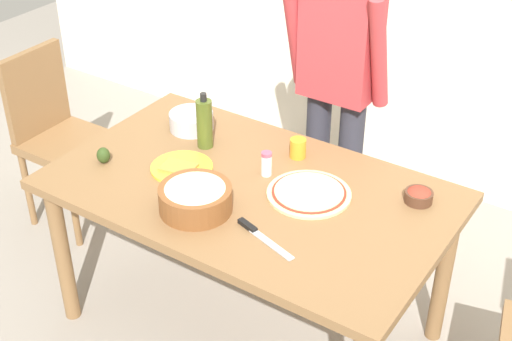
{
  "coord_description": "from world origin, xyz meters",
  "views": [
    {
      "loc": [
        1.35,
        -1.98,
        2.37
      ],
      "look_at": [
        0.0,
        0.05,
        0.81
      ],
      "focal_mm": 50.63,
      "sensor_mm": 36.0,
      "label": 1
    }
  ],
  "objects_px": {
    "olive_oil_bottle": "(204,123)",
    "pizza_raw_on_board": "(309,193)",
    "small_sauce_bowl": "(419,195)",
    "salt_shaker": "(267,164)",
    "dining_table": "(249,205)",
    "avocado": "(103,155)",
    "popcorn_bowl": "(195,196)",
    "chef_knife": "(258,234)",
    "cup_orange": "(298,148)",
    "chair_wooden_left": "(56,129)",
    "plate_with_slice": "(181,167)",
    "mixing_bowl_steel": "(191,121)",
    "person_cook": "(338,78)"
  },
  "relations": [
    {
      "from": "salt_shaker",
      "to": "pizza_raw_on_board",
      "type": "bearing_deg",
      "value": -8.31
    },
    {
      "from": "olive_oil_bottle",
      "to": "avocado",
      "type": "xyz_separation_m",
      "value": [
        -0.27,
        -0.35,
        -0.08
      ]
    },
    {
      "from": "mixing_bowl_steel",
      "to": "avocado",
      "type": "relative_size",
      "value": 2.86
    },
    {
      "from": "small_sauce_bowl",
      "to": "salt_shaker",
      "type": "xyz_separation_m",
      "value": [
        -0.6,
        -0.16,
        0.02
      ]
    },
    {
      "from": "dining_table",
      "to": "small_sauce_bowl",
      "type": "bearing_deg",
      "value": 24.69
    },
    {
      "from": "salt_shaker",
      "to": "small_sauce_bowl",
      "type": "bearing_deg",
      "value": 15.48
    },
    {
      "from": "pizza_raw_on_board",
      "to": "cup_orange",
      "type": "relative_size",
      "value": 3.93
    },
    {
      "from": "dining_table",
      "to": "pizza_raw_on_board",
      "type": "bearing_deg",
      "value": 19.41
    },
    {
      "from": "person_cook",
      "to": "small_sauce_bowl",
      "type": "relative_size",
      "value": 14.73
    },
    {
      "from": "chair_wooden_left",
      "to": "avocado",
      "type": "height_order",
      "value": "chair_wooden_left"
    },
    {
      "from": "cup_orange",
      "to": "salt_shaker",
      "type": "height_order",
      "value": "salt_shaker"
    },
    {
      "from": "pizza_raw_on_board",
      "to": "olive_oil_bottle",
      "type": "relative_size",
      "value": 1.31
    },
    {
      "from": "mixing_bowl_steel",
      "to": "chef_knife",
      "type": "xyz_separation_m",
      "value": [
        0.69,
        -0.49,
        -0.03
      ]
    },
    {
      "from": "olive_oil_bottle",
      "to": "salt_shaker",
      "type": "xyz_separation_m",
      "value": [
        0.35,
        -0.05,
        -0.06
      ]
    },
    {
      "from": "pizza_raw_on_board",
      "to": "mixing_bowl_steel",
      "type": "relative_size",
      "value": 1.67
    },
    {
      "from": "chair_wooden_left",
      "to": "olive_oil_bottle",
      "type": "height_order",
      "value": "olive_oil_bottle"
    },
    {
      "from": "chair_wooden_left",
      "to": "salt_shaker",
      "type": "height_order",
      "value": "chair_wooden_left"
    },
    {
      "from": "person_cook",
      "to": "olive_oil_bottle",
      "type": "height_order",
      "value": "person_cook"
    },
    {
      "from": "person_cook",
      "to": "popcorn_bowl",
      "type": "height_order",
      "value": "person_cook"
    },
    {
      "from": "pizza_raw_on_board",
      "to": "mixing_bowl_steel",
      "type": "distance_m",
      "value": 0.73
    },
    {
      "from": "plate_with_slice",
      "to": "avocado",
      "type": "distance_m",
      "value": 0.34
    },
    {
      "from": "popcorn_bowl",
      "to": "chef_knife",
      "type": "height_order",
      "value": "popcorn_bowl"
    },
    {
      "from": "cup_orange",
      "to": "salt_shaker",
      "type": "bearing_deg",
      "value": -100.08
    },
    {
      "from": "pizza_raw_on_board",
      "to": "avocado",
      "type": "relative_size",
      "value": 4.77
    },
    {
      "from": "mixing_bowl_steel",
      "to": "dining_table",
      "type": "bearing_deg",
      "value": -27.21
    },
    {
      "from": "person_cook",
      "to": "mixing_bowl_steel",
      "type": "xyz_separation_m",
      "value": [
        -0.47,
        -0.51,
        -0.14
      ]
    },
    {
      "from": "avocado",
      "to": "salt_shaker",
      "type": "bearing_deg",
      "value": 25.71
    },
    {
      "from": "popcorn_bowl",
      "to": "salt_shaker",
      "type": "height_order",
      "value": "popcorn_bowl"
    },
    {
      "from": "pizza_raw_on_board",
      "to": "avocado",
      "type": "xyz_separation_m",
      "value": [
        -0.84,
        -0.27,
        0.03
      ]
    },
    {
      "from": "salt_shaker",
      "to": "chef_knife",
      "type": "relative_size",
      "value": 0.37
    },
    {
      "from": "pizza_raw_on_board",
      "to": "small_sauce_bowl",
      "type": "bearing_deg",
      "value": 27.71
    },
    {
      "from": "plate_with_slice",
      "to": "small_sauce_bowl",
      "type": "distance_m",
      "value": 0.97
    },
    {
      "from": "pizza_raw_on_board",
      "to": "avocado",
      "type": "height_order",
      "value": "avocado"
    },
    {
      "from": "avocado",
      "to": "olive_oil_bottle",
      "type": "bearing_deg",
      "value": 51.65
    },
    {
      "from": "pizza_raw_on_board",
      "to": "chef_knife",
      "type": "xyz_separation_m",
      "value": [
        -0.02,
        -0.33,
        -0.0
      ]
    },
    {
      "from": "person_cook",
      "to": "chef_knife",
      "type": "relative_size",
      "value": 5.69
    },
    {
      "from": "small_sauce_bowl",
      "to": "salt_shaker",
      "type": "distance_m",
      "value": 0.62
    },
    {
      "from": "olive_oil_bottle",
      "to": "pizza_raw_on_board",
      "type": "bearing_deg",
      "value": -7.86
    },
    {
      "from": "pizza_raw_on_board",
      "to": "small_sauce_bowl",
      "type": "xyz_separation_m",
      "value": [
        0.38,
        0.2,
        0.02
      ]
    },
    {
      "from": "chair_wooden_left",
      "to": "plate_with_slice",
      "type": "bearing_deg",
      "value": -11.63
    },
    {
      "from": "chair_wooden_left",
      "to": "mixing_bowl_steel",
      "type": "distance_m",
      "value": 0.88
    },
    {
      "from": "plate_with_slice",
      "to": "mixing_bowl_steel",
      "type": "height_order",
      "value": "mixing_bowl_steel"
    },
    {
      "from": "small_sauce_bowl",
      "to": "salt_shaker",
      "type": "relative_size",
      "value": 1.04
    },
    {
      "from": "chef_knife",
      "to": "avocado",
      "type": "height_order",
      "value": "avocado"
    },
    {
      "from": "dining_table",
      "to": "plate_with_slice",
      "type": "xyz_separation_m",
      "value": [
        -0.31,
        -0.05,
        0.1
      ]
    },
    {
      "from": "salt_shaker",
      "to": "dining_table",
      "type": "bearing_deg",
      "value": -94.79
    },
    {
      "from": "chef_knife",
      "to": "small_sauce_bowl",
      "type": "bearing_deg",
      "value": 52.86
    },
    {
      "from": "popcorn_bowl",
      "to": "avocado",
      "type": "distance_m",
      "value": 0.54
    },
    {
      "from": "person_cook",
      "to": "salt_shaker",
      "type": "xyz_separation_m",
      "value": [
        0.02,
        -0.64,
        -0.13
      ]
    },
    {
      "from": "chair_wooden_left",
      "to": "plate_with_slice",
      "type": "height_order",
      "value": "chair_wooden_left"
    }
  ]
}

